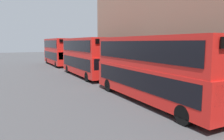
{
  "coord_description": "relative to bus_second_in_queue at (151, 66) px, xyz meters",
  "views": [
    {
      "loc": [
        -7.17,
        8.26,
        3.97
      ],
      "look_at": [
        0.48,
        23.24,
        1.81
      ],
      "focal_mm": 35.0,
      "sensor_mm": 36.0,
      "label": 1
    }
  ],
  "objects": [
    {
      "name": "bus_second_in_queue",
      "position": [
        0.0,
        0.0,
        0.0
      ],
      "size": [
        2.59,
        11.32,
        4.34
      ],
      "color": "red",
      "rests_on": "ground"
    },
    {
      "name": "bus_third_in_queue",
      "position": [
        -0.0,
        12.47,
        0.05
      ],
      "size": [
        2.59,
        10.38,
        4.43
      ],
      "color": "red",
      "rests_on": "ground"
    },
    {
      "name": "bus_trailing",
      "position": [
        0.0,
        26.38,
        0.11
      ],
      "size": [
        2.59,
        10.67,
        4.55
      ],
      "color": "red",
      "rests_on": "ground"
    },
    {
      "name": "pedestrian",
      "position": [
        2.21,
        26.58,
        -1.65
      ],
      "size": [
        0.36,
        0.36,
        1.61
      ],
      "color": "#26262D",
      "rests_on": "ground"
    }
  ]
}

